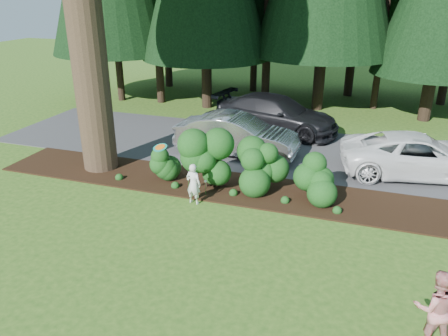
% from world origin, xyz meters
% --- Properties ---
extents(ground, '(80.00, 80.00, 0.00)m').
position_xyz_m(ground, '(0.00, 0.00, 0.00)').
color(ground, '#2C5418').
rests_on(ground, ground).
extents(mulch_bed, '(16.00, 2.50, 0.05)m').
position_xyz_m(mulch_bed, '(0.00, 3.25, 0.03)').
color(mulch_bed, black).
rests_on(mulch_bed, ground).
extents(driveway, '(22.00, 6.00, 0.03)m').
position_xyz_m(driveway, '(0.00, 7.50, 0.01)').
color(driveway, '#38383A').
rests_on(driveway, ground).
extents(shrub_row, '(6.53, 1.60, 1.61)m').
position_xyz_m(shrub_row, '(0.77, 3.14, 0.81)').
color(shrub_row, '#174816').
rests_on(shrub_row, ground).
extents(lily_cluster, '(0.69, 0.09, 0.57)m').
position_xyz_m(lily_cluster, '(-0.30, 2.40, 0.50)').
color(lily_cluster, '#174816').
rests_on(lily_cluster, ground).
extents(car_silver_wagon, '(5.00, 1.91, 1.63)m').
position_xyz_m(car_silver_wagon, '(-0.16, 6.36, 0.84)').
color(car_silver_wagon, '#B4B3B8').
rests_on(car_silver_wagon, driveway).
extents(car_white_suv, '(5.77, 3.45, 1.50)m').
position_xyz_m(car_white_suv, '(6.63, 6.41, 0.78)').
color(car_white_suv, white).
rests_on(car_white_suv, driveway).
extents(car_dark_suv, '(6.20, 3.45, 1.70)m').
position_xyz_m(car_dark_suv, '(0.70, 9.80, 0.88)').
color(car_dark_suv, black).
rests_on(car_dark_suv, driveway).
extents(child, '(0.53, 0.38, 1.34)m').
position_xyz_m(child, '(-0.17, 1.80, 0.67)').
color(child, silver).
rests_on(child, ground).
extents(adult, '(0.88, 0.74, 1.61)m').
position_xyz_m(adult, '(6.32, -2.20, 0.80)').
color(adult, red).
rests_on(adult, ground).
extents(frisbee, '(0.48, 0.45, 0.19)m').
position_xyz_m(frisbee, '(-1.44, 2.16, 1.60)').
color(frisbee, '#198C76').
rests_on(frisbee, ground).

